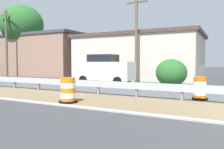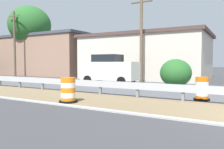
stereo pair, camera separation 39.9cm
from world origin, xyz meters
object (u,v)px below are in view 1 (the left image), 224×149
traffic_barrel_close (68,91)px  utility_pole_near (136,38)px  traffic_barrel_nearest (200,89)px  car_mid_far_lane (105,69)px  utility_pole_mid (6,43)px

traffic_barrel_close → utility_pole_near: size_ratio=0.15×
traffic_barrel_nearest → car_mid_far_lane: car_mid_far_lane is taller
traffic_barrel_close → utility_pole_near: 10.63m
traffic_barrel_nearest → utility_pole_mid: (6.55, 21.02, 3.40)m
utility_pole_mid → utility_pole_near: bearing=-88.9°
traffic_barrel_nearest → utility_pole_mid: size_ratio=0.14×
utility_pole_near → utility_pole_mid: (-0.30, 15.36, 0.20)m
car_mid_far_lane → utility_pole_near: utility_pole_near is taller
utility_pole_near → utility_pole_mid: utility_pole_mid is taller
traffic_barrel_nearest → utility_pole_mid: 22.28m
car_mid_far_lane → utility_pole_mid: utility_pole_mid is taller
car_mid_far_lane → utility_pole_mid: 14.14m
car_mid_far_lane → utility_pole_near: bearing=53.4°
traffic_barrel_close → car_mid_far_lane: 8.22m
traffic_barrel_close → car_mid_far_lane: car_mid_far_lane is taller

